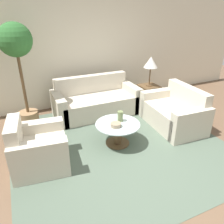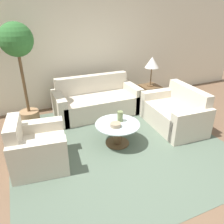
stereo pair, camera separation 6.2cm
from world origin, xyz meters
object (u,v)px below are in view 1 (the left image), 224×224
Objects in this scene: table_lamp at (151,63)px; bowl at (116,125)px; armchair at (36,150)px; coffee_table at (118,131)px; sofa_main at (96,102)px; potted_plant at (18,55)px; vase at (120,116)px; loveseat at (175,113)px.

table_lamp reaches higher than bowl.
armchair reaches higher than coffee_table.
coffee_table is (1.45, 0.04, -0.02)m from armchair.
sofa_main is at bearing 85.58° from coffee_table.
potted_plant reaches higher than bowl.
vase is at bearing -43.23° from potted_plant.
vase is (-1.42, -1.20, -0.61)m from table_lamp.
armchair is 4.86× the size of vase.
coffee_table is (-1.44, -0.13, -0.02)m from loveseat.
sofa_main is at bearing 173.33° from table_lamp.
loveseat is 1.76× the size of coffee_table.
bowl is (1.37, -0.04, 0.17)m from armchair.
potted_plant is (-1.43, 1.50, 1.24)m from coffee_table.
table_lamp reaches higher than loveseat.
loveseat is 7.54× the size of bowl.
loveseat is at bearing -79.50° from armchair.
coffee_table is at bearing -138.90° from vase.
coffee_table is at bearing 46.65° from bowl.
loveseat is 3.40m from potted_plant.
potted_plant is at bearing 177.74° from sofa_main.
vase reaches higher than bowl.
bowl is (-0.17, -0.16, -0.06)m from vase.
sofa_main is 1.86m from loveseat.
armchair is 0.45× the size of potted_plant.
coffee_table is (-0.11, -1.44, -0.02)m from sofa_main.
potted_plant reaches higher than armchair.
sofa_main is 2.76× the size of table_lamp.
sofa_main is 2.44× the size of coffee_table.
loveseat is at bearing -44.47° from sofa_main.
sofa_main reaches higher than loveseat.
coffee_table is at bearing -81.35° from loveseat.
armchair is 1.16× the size of coffee_table.
loveseat is 1.45m from coffee_table.
bowl is (-0.19, -1.52, 0.17)m from sofa_main.
table_lamp is 2.19m from bowl.
loveseat is 0.68× the size of potted_plant.
coffee_table is 1.13× the size of table_lamp.
table_lamp is 2.97m from potted_plant.
bowl is at bearing -49.55° from potted_plant.
armchair is at bearing -90.84° from potted_plant.
table_lamp is at bearing -6.67° from sofa_main.
coffee_table is 4.18× the size of vase.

